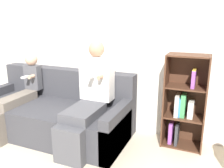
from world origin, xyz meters
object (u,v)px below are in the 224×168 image
at_px(couch, 55,112).
at_px(child_seated, 18,95).
at_px(bookshelf, 184,104).
at_px(adult_seated, 89,95).

bearing_deg(couch, child_seated, -159.58).
distance_m(child_seated, bookshelf, 2.18).
relative_size(couch, adult_seated, 1.64).
distance_m(couch, adult_seated, 0.71).
xyz_separation_m(child_seated, bookshelf, (2.12, 0.49, 0.01)).
distance_m(couch, bookshelf, 1.72).
bearing_deg(bookshelf, child_seated, -166.88).
bearing_deg(adult_seated, child_seated, -176.85).
height_order(couch, adult_seated, adult_seated).
bearing_deg(child_seated, couch, 20.42).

